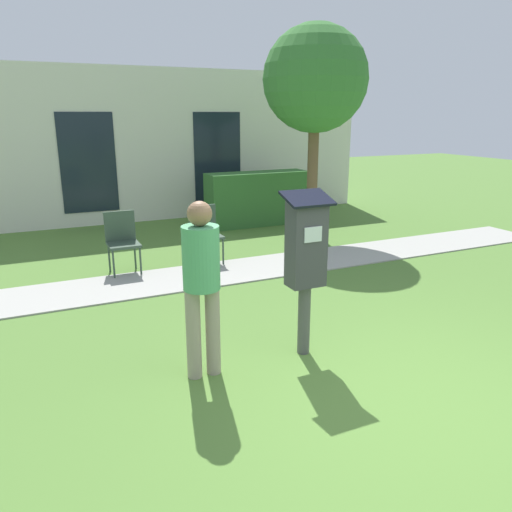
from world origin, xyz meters
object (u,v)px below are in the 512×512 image
at_px(outdoor_chair_left, 122,237).
at_px(outdoor_chair_middle, 205,230).
at_px(parking_meter, 306,253).
at_px(person_standing, 202,277).

distance_m(outdoor_chair_left, outdoor_chair_middle, 1.26).
height_order(parking_meter, outdoor_chair_left, parking_meter).
bearing_deg(outdoor_chair_middle, person_standing, -112.16).
bearing_deg(outdoor_chair_middle, parking_meter, -95.37).
height_order(parking_meter, person_standing, parking_meter).
xyz_separation_m(parking_meter, outdoor_chair_left, (-1.10, 3.38, -0.49)).
distance_m(person_standing, outdoor_chair_middle, 3.57).
relative_size(parking_meter, person_standing, 1.01).
bearing_deg(parking_meter, person_standing, 179.90).
distance_m(parking_meter, person_standing, 1.03).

